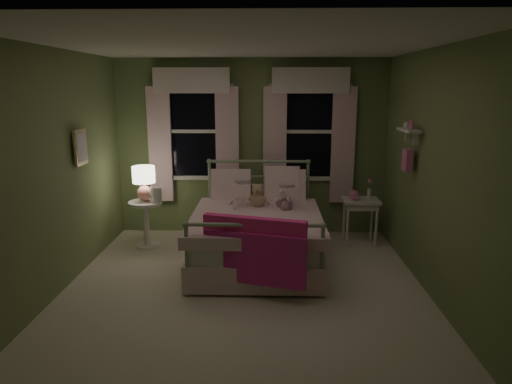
{
  "coord_description": "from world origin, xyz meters",
  "views": [
    {
      "loc": [
        0.26,
        -4.67,
        2.2
      ],
      "look_at": [
        0.12,
        0.49,
        1.0
      ],
      "focal_mm": 32.0,
      "sensor_mm": 36.0,
      "label": 1
    }
  ],
  "objects_px": {
    "teddy_bear": "(257,197)",
    "table_lamp": "(144,180)",
    "child_right": "(279,182)",
    "nightstand_right": "(361,206)",
    "bed": "(257,234)",
    "nightstand_left": "(146,218)",
    "child_left": "(237,184)"
  },
  "relations": [
    {
      "from": "nightstand_left",
      "to": "nightstand_right",
      "type": "xyz_separation_m",
      "value": [
        3.0,
        0.22,
        0.13
      ]
    },
    {
      "from": "bed",
      "to": "nightstand_left",
      "type": "distance_m",
      "value": 1.65
    },
    {
      "from": "table_lamp",
      "to": "child_left",
      "type": "bearing_deg",
      "value": -5.01
    },
    {
      "from": "bed",
      "to": "teddy_bear",
      "type": "bearing_deg",
      "value": 91.15
    },
    {
      "from": "child_left",
      "to": "nightstand_right",
      "type": "relative_size",
      "value": 1.12
    },
    {
      "from": "table_lamp",
      "to": "child_right",
      "type": "bearing_deg",
      "value": -3.49
    },
    {
      "from": "bed",
      "to": "nightstand_left",
      "type": "bearing_deg",
      "value": 160.76
    },
    {
      "from": "child_right",
      "to": "table_lamp",
      "type": "distance_m",
      "value": 1.84
    },
    {
      "from": "bed",
      "to": "child_left",
      "type": "height_order",
      "value": "child_left"
    },
    {
      "from": "table_lamp",
      "to": "nightstand_right",
      "type": "relative_size",
      "value": 0.74
    },
    {
      "from": "nightstand_left",
      "to": "nightstand_right",
      "type": "height_order",
      "value": "same"
    },
    {
      "from": "child_left",
      "to": "table_lamp",
      "type": "xyz_separation_m",
      "value": [
        -1.27,
        0.11,
        0.03
      ]
    },
    {
      "from": "bed",
      "to": "child_right",
      "type": "bearing_deg",
      "value": 57.61
    },
    {
      "from": "bed",
      "to": "child_right",
      "type": "height_order",
      "value": "child_right"
    },
    {
      "from": "table_lamp",
      "to": "teddy_bear",
      "type": "bearing_deg",
      "value": -9.86
    },
    {
      "from": "bed",
      "to": "teddy_bear",
      "type": "distance_m",
      "value": 0.5
    },
    {
      "from": "teddy_bear",
      "to": "nightstand_left",
      "type": "xyz_separation_m",
      "value": [
        -1.55,
        0.27,
        -0.37
      ]
    },
    {
      "from": "bed",
      "to": "nightstand_right",
      "type": "distance_m",
      "value": 1.64
    },
    {
      "from": "bed",
      "to": "table_lamp",
      "type": "xyz_separation_m",
      "value": [
        -1.56,
        0.54,
        0.58
      ]
    },
    {
      "from": "child_right",
      "to": "teddy_bear",
      "type": "height_order",
      "value": "child_right"
    },
    {
      "from": "nightstand_left",
      "to": "nightstand_right",
      "type": "bearing_deg",
      "value": 4.26
    },
    {
      "from": "child_right",
      "to": "nightstand_right",
      "type": "distance_m",
      "value": 1.28
    },
    {
      "from": "teddy_bear",
      "to": "nightstand_right",
      "type": "distance_m",
      "value": 1.55
    },
    {
      "from": "nightstand_left",
      "to": "teddy_bear",
      "type": "bearing_deg",
      "value": -9.86
    },
    {
      "from": "child_right",
      "to": "nightstand_left",
      "type": "distance_m",
      "value": 1.92
    },
    {
      "from": "child_right",
      "to": "nightstand_right",
      "type": "xyz_separation_m",
      "value": [
        1.17,
        0.34,
        -0.41
      ]
    },
    {
      "from": "child_right",
      "to": "nightstand_right",
      "type": "bearing_deg",
      "value": -176.97
    },
    {
      "from": "child_right",
      "to": "teddy_bear",
      "type": "distance_m",
      "value": 0.36
    },
    {
      "from": "nightstand_right",
      "to": "child_right",
      "type": "bearing_deg",
      "value": -163.96
    },
    {
      "from": "child_left",
      "to": "nightstand_left",
      "type": "xyz_separation_m",
      "value": [
        -1.27,
        0.11,
        -0.51
      ]
    },
    {
      "from": "teddy_bear",
      "to": "table_lamp",
      "type": "bearing_deg",
      "value": 170.14
    },
    {
      "from": "teddy_bear",
      "to": "child_left",
      "type": "bearing_deg",
      "value": 150.5
    }
  ]
}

